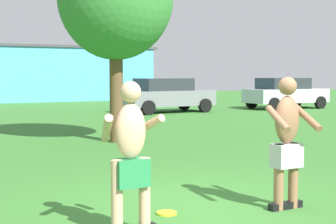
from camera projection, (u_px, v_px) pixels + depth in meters
The scene contains 7 objects.
ground_plane at pixel (207, 209), 6.67m from camera, with size 80.00×80.00×0.00m, color #38752D.
player_near at pixel (130, 154), 5.54m from camera, with size 0.71×0.58×1.70m.
player_in_gray at pixel (287, 139), 6.60m from camera, with size 0.67×0.60×1.74m.
frisbee at pixel (167, 213), 6.43m from camera, with size 0.27×0.27×0.03m, color yellow.
car_silver_near_post at pixel (285, 93), 26.03m from camera, with size 4.32×2.06×1.58m.
car_gray_mid_lot at pixel (166, 95), 23.41m from camera, with size 4.42×2.29×1.58m.
outbuilding_behind_lot at pixel (47, 73), 34.37m from camera, with size 14.14×5.25×3.64m.
Camera 1 is at (-3.40, -5.62, 1.78)m, focal length 54.04 mm.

